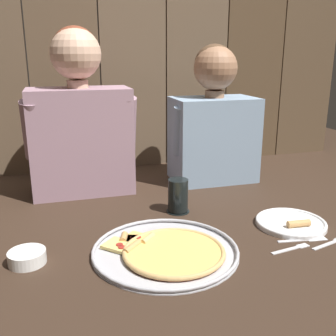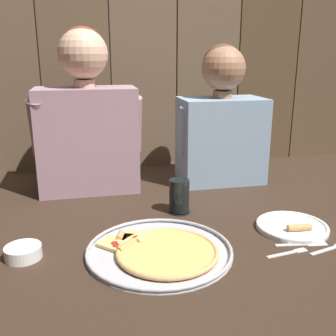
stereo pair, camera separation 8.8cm
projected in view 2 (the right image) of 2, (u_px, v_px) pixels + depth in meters
The scene contains 11 objects.
ground_plane at pixel (184, 230), 1.25m from camera, with size 3.20×3.20×0.00m, color #332319.
pizza_tray at pixel (161, 250), 1.10m from camera, with size 0.41×0.41×0.03m.
dinner_plate at pixel (292, 226), 1.25m from camera, with size 0.23×0.23×0.03m.
drinking_glass at pixel (179, 196), 1.38m from camera, with size 0.08×0.08×0.12m.
dipping_bowl at pixel (23, 252), 1.07m from camera, with size 0.10×0.10×0.04m.
table_fork at pixel (289, 252), 1.10m from camera, with size 0.13×0.04×0.01m.
table_knife at pixel (302, 244), 1.15m from camera, with size 0.16×0.04×0.01m.
table_spoon at pixel (335, 246), 1.14m from camera, with size 0.14×0.06×0.01m.
diner_left at pixel (87, 118), 1.55m from camera, with size 0.43×0.22×0.64m.
diner_right at pixel (222, 121), 1.67m from camera, with size 0.39×0.22×0.58m.
wooden_backdrop_wall at pixel (143, 34), 1.82m from camera, with size 2.19×0.03×1.25m.
Camera 2 is at (-0.29, -1.11, 0.54)m, focal length 42.03 mm.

